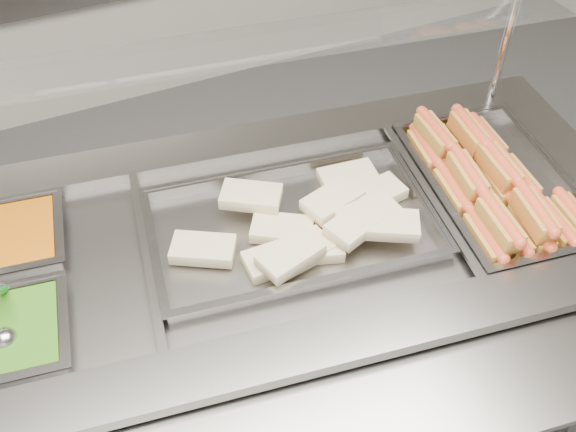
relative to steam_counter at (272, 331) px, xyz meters
name	(u,v)px	position (x,y,z in m)	size (l,w,h in m)	color
steam_counter	(272,331)	(0.00, 0.00, 0.00)	(2.02, 1.13, 0.92)	gray
tray_rail	(335,424)	(-0.08, -0.51, 0.41)	(1.85, 0.64, 0.05)	gray
sneeze_guard	(241,50)	(0.03, 0.22, 0.83)	(1.71, 0.55, 0.45)	silver
pan_hotdogs	(493,191)	(0.63, -0.10, 0.42)	(0.43, 0.61, 0.10)	gray
pan_wraps	(292,229)	(0.06, -0.01, 0.43)	(0.75, 0.51, 0.07)	gray
pan_beans	(0,249)	(-0.63, 0.25, 0.42)	(0.34, 0.29, 0.10)	gray
hotdogs_in_buns	(489,182)	(0.60, -0.10, 0.46)	(0.33, 0.56, 0.12)	#A56922
tortilla_wraps	(317,222)	(0.12, -0.04, 0.47)	(0.65, 0.39, 0.07)	#CCBD89
serving_spoon	(4,331)	(-0.64, -0.06, 0.47)	(0.06, 0.17, 0.15)	#ABABB0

